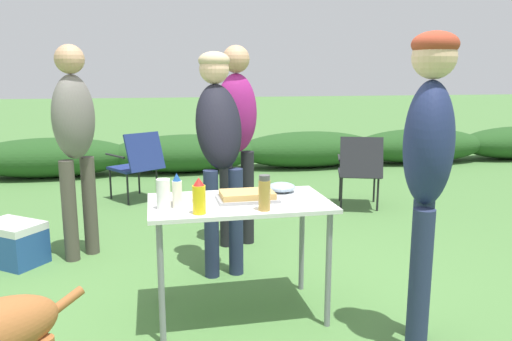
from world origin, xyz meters
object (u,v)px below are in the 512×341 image
(food_tray, at_px, (247,196))
(standing_person_in_red_jacket, at_px, (219,134))
(spice_jar, at_px, (264,193))
(standing_person_in_gray_fleece, at_px, (428,157))
(mustard_bottle, at_px, (199,197))
(camp_chair_green_behind_table, at_px, (360,168))
(camp_chair_near_hedge, at_px, (137,162))
(mayo_bottle, at_px, (177,191))
(cooler_box, at_px, (13,243))
(paper_cup_stack, at_px, (163,194))
(standing_person_in_navy_coat, at_px, (75,132))
(folding_table, at_px, (239,213))
(mixing_bowl, at_px, (282,187))
(plate_stack, at_px, (176,199))
(standing_person_in_dark_puffer, at_px, (236,127))

(food_tray, bearing_deg, standing_person_in_red_jacket, 95.36)
(spice_jar, bearing_deg, standing_person_in_gray_fleece, -22.68)
(mustard_bottle, relative_size, standing_person_in_gray_fleece, 0.12)
(camp_chair_green_behind_table, bearing_deg, mustard_bottle, -110.18)
(standing_person_in_red_jacket, bearing_deg, camp_chair_near_hedge, 100.60)
(food_tray, bearing_deg, mayo_bottle, -168.68)
(standing_person_in_gray_fleece, distance_m, cooler_box, 3.24)
(mustard_bottle, bearing_deg, standing_person_in_red_jacket, 75.95)
(standing_person_in_gray_fleece, bearing_deg, standing_person_in_red_jacket, -115.12)
(paper_cup_stack, distance_m, cooler_box, 1.88)
(camp_chair_near_hedge, bearing_deg, standing_person_in_red_jacket, -107.03)
(standing_person_in_navy_coat, xyz_separation_m, cooler_box, (-0.52, -0.05, -0.88))
(folding_table, xyz_separation_m, standing_person_in_gray_fleece, (0.91, -0.57, 0.41))
(folding_table, distance_m, standing_person_in_red_jacket, 0.86)
(mustard_bottle, relative_size, camp_chair_near_hedge, 0.25)
(food_tray, height_order, camp_chair_green_behind_table, camp_chair_green_behind_table)
(folding_table, distance_m, spice_jar, 0.31)
(mixing_bowl, distance_m, camp_chair_near_hedge, 3.10)
(plate_stack, xyz_separation_m, paper_cup_stack, (-0.08, -0.17, 0.07))
(mustard_bottle, distance_m, cooler_box, 2.11)
(spice_jar, bearing_deg, folding_table, 113.71)
(spice_jar, xyz_separation_m, standing_person_in_dark_puffer, (0.10, 1.55, 0.22))
(spice_jar, bearing_deg, paper_cup_stack, 164.77)
(folding_table, height_order, plate_stack, plate_stack)
(food_tray, distance_m, plate_stack, 0.44)
(folding_table, bearing_deg, cooler_box, 143.28)
(spice_jar, bearing_deg, standing_person_in_red_jacket, 97.05)
(plate_stack, bearing_deg, standing_person_in_red_jacket, 61.82)
(standing_person_in_red_jacket, relative_size, standing_person_in_gray_fleece, 0.97)
(standing_person_in_dark_puffer, bearing_deg, standing_person_in_red_jacket, -123.97)
(food_tray, xyz_separation_m, paper_cup_stack, (-0.51, -0.10, 0.06))
(standing_person_in_red_jacket, bearing_deg, spice_jar, -88.31)
(mustard_bottle, height_order, cooler_box, mustard_bottle)
(standing_person_in_red_jacket, distance_m, standing_person_in_navy_coat, 1.21)
(plate_stack, height_order, standing_person_in_red_jacket, standing_person_in_red_jacket)
(standing_person_in_navy_coat, bearing_deg, standing_person_in_dark_puffer, -43.51)
(mixing_bowl, height_order, cooler_box, mixing_bowl)
(spice_jar, bearing_deg, camp_chair_green_behind_table, 55.96)
(paper_cup_stack, relative_size, camp_chair_near_hedge, 0.21)
(plate_stack, distance_m, standing_person_in_navy_coat, 1.43)
(camp_chair_near_hedge, bearing_deg, standing_person_in_gray_fleece, -99.49)
(food_tray, height_order, spice_jar, spice_jar)
(standing_person_in_dark_puffer, height_order, camp_chair_near_hedge, standing_person_in_dark_puffer)
(mixing_bowl, bearing_deg, cooler_box, 152.01)
(plate_stack, height_order, camp_chair_green_behind_table, camp_chair_green_behind_table)
(mayo_bottle, bearing_deg, camp_chair_near_hedge, 95.59)
(food_tray, relative_size, standing_person_in_navy_coat, 0.21)
(standing_person_in_navy_coat, bearing_deg, standing_person_in_gray_fleece, -87.58)
(standing_person_in_navy_coat, xyz_separation_m, camp_chair_green_behind_table, (2.88, 0.96, -0.58))
(camp_chair_green_behind_table, bearing_deg, standing_person_in_gray_fleece, -87.59)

